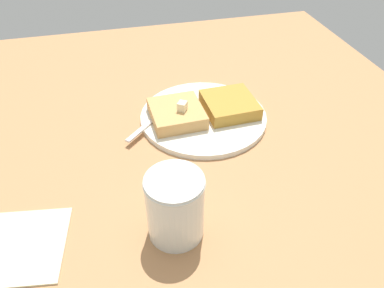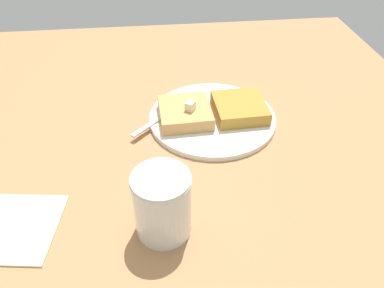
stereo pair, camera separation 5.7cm
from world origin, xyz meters
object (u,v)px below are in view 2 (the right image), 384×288
object	(u,v)px
plate	(212,118)
napkin	(6,227)
fork	(168,113)
syrup_jar	(163,206)

from	to	relation	value
plate	napkin	distance (cm)	38.32
plate	fork	xyz separation A→B (cm)	(-8.23, 1.52, 0.64)
syrup_jar	napkin	size ratio (longest dim) A/B	0.69
fork	plate	bearing A→B (deg)	-10.44
syrup_jar	napkin	xyz separation A→B (cm)	(-21.34, 2.49, -4.44)
plate	napkin	world-z (taller)	plate
fork	syrup_jar	size ratio (longest dim) A/B	1.29
plate	napkin	bearing A→B (deg)	-145.85
napkin	syrup_jar	bearing A→B (deg)	-6.64
plate	syrup_jar	world-z (taller)	syrup_jar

